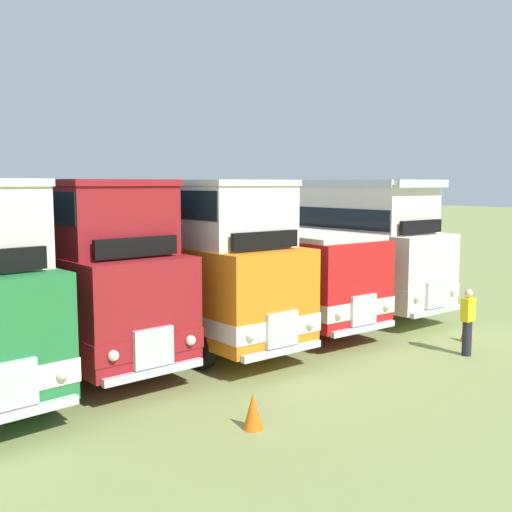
{
  "coord_description": "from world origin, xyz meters",
  "views": [
    {
      "loc": [
        -9.3,
        -15.92,
        4.4
      ],
      "look_at": [
        3.53,
        -0.49,
        2.02
      ],
      "focal_mm": 42.97,
      "sensor_mm": 36.0,
      "label": 1
    }
  ],
  "objects_px": {
    "bus_third_in_row": "(155,248)",
    "bus_fifth_in_row": "(313,240)",
    "cone_mid_row": "(467,331)",
    "bus_second_in_row": "(51,258)",
    "cone_near_end": "(253,411)",
    "marshal_person": "(468,322)",
    "bus_fourth_in_row": "(239,263)"
  },
  "relations": [
    {
      "from": "cone_near_end",
      "to": "marshal_person",
      "type": "xyz_separation_m",
      "value": [
        7.26,
        0.17,
        0.54
      ]
    },
    {
      "from": "bus_third_in_row",
      "to": "cone_mid_row",
      "type": "height_order",
      "value": "bus_third_in_row"
    },
    {
      "from": "bus_third_in_row",
      "to": "cone_near_end",
      "type": "bearing_deg",
      "value": -108.41
    },
    {
      "from": "bus_fifth_in_row",
      "to": "marshal_person",
      "type": "bearing_deg",
      "value": -103.66
    },
    {
      "from": "bus_third_in_row",
      "to": "cone_near_end",
      "type": "height_order",
      "value": "bus_third_in_row"
    },
    {
      "from": "bus_third_in_row",
      "to": "cone_near_end",
      "type": "distance_m",
      "value": 8.43
    },
    {
      "from": "bus_third_in_row",
      "to": "bus_fifth_in_row",
      "type": "xyz_separation_m",
      "value": [
        6.49,
        -0.16,
        -0.12
      ]
    },
    {
      "from": "bus_second_in_row",
      "to": "bus_third_in_row",
      "type": "xyz_separation_m",
      "value": [
        3.25,
        0.19,
        0.01
      ]
    },
    {
      "from": "bus_fourth_in_row",
      "to": "cone_near_end",
      "type": "relative_size",
      "value": 16.55
    },
    {
      "from": "bus_fourth_in_row",
      "to": "cone_mid_row",
      "type": "relative_size",
      "value": 18.14
    },
    {
      "from": "bus_third_in_row",
      "to": "bus_fifth_in_row",
      "type": "height_order",
      "value": "bus_fifth_in_row"
    },
    {
      "from": "bus_fifth_in_row",
      "to": "bus_second_in_row",
      "type": "bearing_deg",
      "value": -179.84
    },
    {
      "from": "bus_fourth_in_row",
      "to": "bus_fifth_in_row",
      "type": "bearing_deg",
      "value": -3.89
    },
    {
      "from": "bus_fourth_in_row",
      "to": "cone_near_end",
      "type": "xyz_separation_m",
      "value": [
        -5.82,
        -7.8,
        -1.41
      ]
    },
    {
      "from": "bus_second_in_row",
      "to": "cone_mid_row",
      "type": "bearing_deg",
      "value": -35.74
    },
    {
      "from": "bus_second_in_row",
      "to": "bus_fourth_in_row",
      "type": "height_order",
      "value": "bus_second_in_row"
    },
    {
      "from": "bus_second_in_row",
      "to": "bus_third_in_row",
      "type": "relative_size",
      "value": 0.88
    },
    {
      "from": "bus_fifth_in_row",
      "to": "cone_near_end",
      "type": "height_order",
      "value": "bus_fifth_in_row"
    },
    {
      "from": "bus_fourth_in_row",
      "to": "cone_mid_row",
      "type": "height_order",
      "value": "bus_fourth_in_row"
    },
    {
      "from": "bus_fourth_in_row",
      "to": "bus_third_in_row",
      "type": "bearing_deg",
      "value": -178.99
    },
    {
      "from": "bus_third_in_row",
      "to": "marshal_person",
      "type": "height_order",
      "value": "bus_third_in_row"
    },
    {
      "from": "cone_mid_row",
      "to": "marshal_person",
      "type": "xyz_separation_m",
      "value": [
        -1.26,
        -0.76,
        0.57
      ]
    },
    {
      "from": "bus_fifth_in_row",
      "to": "cone_mid_row",
      "type": "xyz_separation_m",
      "value": [
        -0.54,
        -6.64,
        -2.05
      ]
    },
    {
      "from": "bus_third_in_row",
      "to": "cone_mid_row",
      "type": "distance_m",
      "value": 9.29
    },
    {
      "from": "bus_second_in_row",
      "to": "marshal_person",
      "type": "distance_m",
      "value": 10.95
    },
    {
      "from": "bus_second_in_row",
      "to": "bus_fifth_in_row",
      "type": "bearing_deg",
      "value": 0.16
    },
    {
      "from": "cone_mid_row",
      "to": "marshal_person",
      "type": "distance_m",
      "value": 1.58
    },
    {
      "from": "bus_fifth_in_row",
      "to": "cone_near_end",
      "type": "xyz_separation_m",
      "value": [
        -9.06,
        -7.57,
        -2.02
      ]
    },
    {
      "from": "cone_near_end",
      "to": "cone_mid_row",
      "type": "height_order",
      "value": "cone_near_end"
    },
    {
      "from": "bus_fifth_in_row",
      "to": "bus_third_in_row",
      "type": "bearing_deg",
      "value": 178.56
    },
    {
      "from": "bus_third_in_row",
      "to": "cone_mid_row",
      "type": "bearing_deg",
      "value": -48.87
    },
    {
      "from": "cone_mid_row",
      "to": "marshal_person",
      "type": "bearing_deg",
      "value": -148.76
    }
  ]
}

